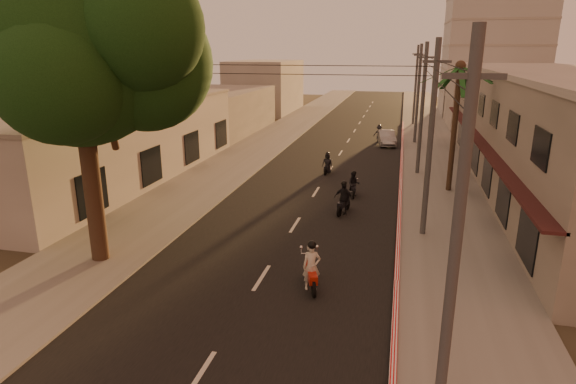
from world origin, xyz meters
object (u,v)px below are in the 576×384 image
scooter_far_a (327,164)px  parked_car (386,138)px  scooter_mid_a (354,185)px  broadleaf_tree (88,50)px  scooter_red (311,268)px  palm_tree (460,74)px  scooter_mid_b (343,199)px  scooter_far_b (379,134)px

scooter_far_a → parked_car: 12.44m
scooter_mid_a → parked_car: 17.02m
broadleaf_tree → scooter_red: broadleaf_tree is taller
broadleaf_tree → palm_tree: (14.61, 13.86, -1.33)m
palm_tree → scooter_mid_a: bearing=-157.5°
scooter_mid_b → scooter_far_b: bearing=100.5°
scooter_red → scooter_far_b: (0.85, 30.52, -0.09)m
broadleaf_tree → parked_car: size_ratio=2.85×
broadleaf_tree → scooter_far_b: size_ratio=7.05×
scooter_red → scooter_far_b: bearing=69.5°
scooter_far_a → scooter_far_b: scooter_far_b is taller
palm_tree → scooter_far_b: bearing=107.6°
scooter_mid_b → parked_car: (1.50, 20.29, -0.17)m
palm_tree → parked_car: size_ratio=1.93×
palm_tree → scooter_red: size_ratio=4.26×
scooter_red → scooter_far_a: 17.29m
parked_car → scooter_far_b: bearing=108.3°
scooter_mid_a → scooter_far_a: (-2.38, 5.09, -0.02)m
parked_car → scooter_mid_a: bearing=-103.1°
scooter_mid_b → scooter_far_a: 8.69m
scooter_red → scooter_mid_b: scooter_red is taller
broadleaf_tree → scooter_far_b: (9.49, 29.97, -7.71)m
broadleaf_tree → scooter_far_a: size_ratio=7.50×
scooter_mid_a → scooter_mid_b: (-0.21, -3.32, 0.11)m
broadleaf_tree → scooter_red: 11.53m
palm_tree → scooter_far_b: (-5.12, 16.11, -6.38)m
scooter_far_a → palm_tree: bearing=-13.9°
palm_tree → broadleaf_tree: bearing=-136.5°
palm_tree → scooter_far_a: size_ratio=5.08×
scooter_far_a → scooter_far_b: bearing=82.7°
palm_tree → scooter_mid_b: bearing=-136.1°
scooter_far_b → parked_car: 1.66m
palm_tree → scooter_mid_b: 10.31m
scooter_mid_b → scooter_far_b: 21.78m
scooter_far_b → palm_tree: bearing=-70.3°
scooter_red → scooter_mid_b: 8.76m
scooter_far_a → scooter_red: bearing=-78.1°
scooter_red → scooter_mid_a: 12.08m
scooter_mid_a → scooter_far_a: scooter_mid_a is taller
broadleaf_tree → scooter_red: bearing=-3.7°
broadleaf_tree → scooter_far_b: 32.37m
palm_tree → scooter_far_a: bearing=161.1°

